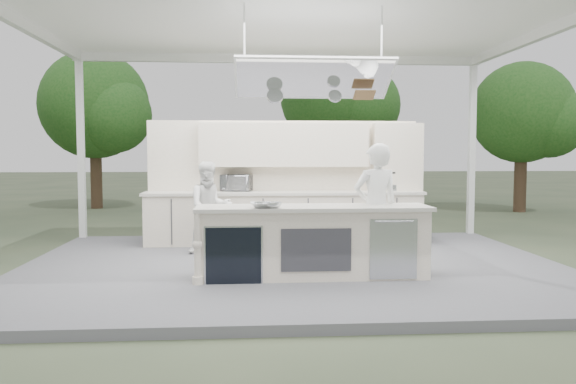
{
  "coord_description": "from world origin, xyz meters",
  "views": [
    {
      "loc": [
        -0.66,
        -8.28,
        1.77
      ],
      "look_at": [
        -0.04,
        0.4,
        1.17
      ],
      "focal_mm": 35.0,
      "sensor_mm": 36.0,
      "label": 1
    }
  ],
  "objects": [
    {
      "name": "tree_cluster",
      "position": [
        -0.16,
        9.77,
        3.29
      ],
      "size": [
        19.55,
        9.4,
        5.85
      ],
      "color": "#462F23",
      "rests_on": "ground"
    },
    {
      "name": "toaster_oven",
      "position": [
        -0.87,
        2.08,
        1.22
      ],
      "size": [
        0.62,
        0.5,
        0.3
      ],
      "primitive_type": "imported",
      "rotation": [
        0.0,
        0.0,
        -0.25
      ],
      "color": "silver",
      "rests_on": "back_counter"
    },
    {
      "name": "bowl_large",
      "position": [
        -0.48,
        -1.13,
        1.11
      ],
      "size": [
        0.39,
        0.39,
        0.07
      ],
      "primitive_type": "imported",
      "rotation": [
        0.0,
        0.0,
        0.4
      ],
      "color": "#ACAFB3",
      "rests_on": "demo_island"
    },
    {
      "name": "bowl_small",
      "position": [
        -0.35,
        -1.15,
        1.11
      ],
      "size": [
        0.28,
        0.28,
        0.07
      ],
      "primitive_type": "imported",
      "rotation": [
        0.0,
        0.0,
        -0.19
      ],
      "color": "silver",
      "rests_on": "demo_island"
    },
    {
      "name": "sous_chef",
      "position": [
        -1.3,
        1.0,
        0.88
      ],
      "size": [
        0.87,
        0.76,
        1.51
      ],
      "primitive_type": "imported",
      "rotation": [
        0.0,
        0.0,
        0.29
      ],
      "color": "white",
      "rests_on": "stage_deck"
    },
    {
      "name": "ground",
      "position": [
        0.0,
        0.0,
        0.0
      ],
      "size": [
        90.0,
        90.0,
        0.0
      ],
      "primitive_type": "plane",
      "color": "#4D553A",
      "rests_on": "ground"
    },
    {
      "name": "demo_island",
      "position": [
        0.18,
        -0.91,
        0.6
      ],
      "size": [
        3.1,
        0.79,
        0.95
      ],
      "color": "#F0E4CB",
      "rests_on": "stage_deck"
    },
    {
      "name": "back_counter",
      "position": [
        0.0,
        1.9,
        0.6
      ],
      "size": [
        5.08,
        0.72,
        0.95
      ],
      "color": "#F0E4CB",
      "rests_on": "stage_deck"
    },
    {
      "name": "stage_deck",
      "position": [
        0.0,
        0.0,
        0.06
      ],
      "size": [
        8.0,
        6.0,
        0.12
      ],
      "primitive_type": "cube",
      "color": "#59595D",
      "rests_on": "ground"
    },
    {
      "name": "tent",
      "position": [
        0.0,
        -0.01,
        3.71
      ],
      "size": [
        8.2,
        6.2,
        3.86
      ],
      "color": "white",
      "rests_on": "ground"
    },
    {
      "name": "head_chef",
      "position": [
        1.1,
        -0.67,
        1.01
      ],
      "size": [
        0.73,
        0.55,
        1.78
      ],
      "primitive_type": "imported",
      "rotation": [
        0.0,
        0.0,
        3.35
      ],
      "color": "white",
      "rests_on": "stage_deck"
    },
    {
      "name": "back_wall_unit",
      "position": [
        0.44,
        2.11,
        1.57
      ],
      "size": [
        5.05,
        0.48,
        2.25
      ],
      "color": "#F0E4CB",
      "rests_on": "stage_deck"
    }
  ]
}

